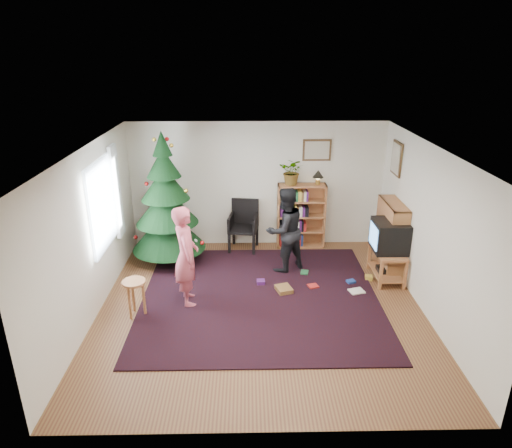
{
  "coord_description": "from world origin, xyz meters",
  "views": [
    {
      "loc": [
        -0.19,
        -6.19,
        3.82
      ],
      "look_at": [
        -0.06,
        0.76,
        1.1
      ],
      "focal_mm": 32.0,
      "sensor_mm": 36.0,
      "label": 1
    }
  ],
  "objects_px": {
    "table_lamp": "(318,175)",
    "armchair": "(243,223)",
    "bookshelf_right": "(390,237)",
    "picture_back": "(317,150)",
    "stool": "(134,289)",
    "picture_right": "(397,158)",
    "person_standing": "(186,256)",
    "tv_stand": "(387,262)",
    "christmas_tree": "(167,209)",
    "crt_tv": "(390,236)",
    "potted_plant": "(292,172)",
    "bookshelf_back": "(301,215)",
    "person_by_chair": "(285,230)"
  },
  "relations": [
    {
      "from": "picture_back",
      "to": "armchair",
      "type": "distance_m",
      "value": 2.02
    },
    {
      "from": "picture_back",
      "to": "bookshelf_back",
      "type": "bearing_deg",
      "value": -153.73
    },
    {
      "from": "bookshelf_back",
      "to": "bookshelf_right",
      "type": "height_order",
      "value": "same"
    },
    {
      "from": "christmas_tree",
      "to": "bookshelf_back",
      "type": "distance_m",
      "value": 2.66
    },
    {
      "from": "potted_plant",
      "to": "christmas_tree",
      "type": "bearing_deg",
      "value": -164.92
    },
    {
      "from": "bookshelf_right",
      "to": "stool",
      "type": "xyz_separation_m",
      "value": [
        -4.23,
        -1.4,
        -0.22
      ]
    },
    {
      "from": "tv_stand",
      "to": "picture_right",
      "type": "bearing_deg",
      "value": 73.3
    },
    {
      "from": "bookshelf_right",
      "to": "tv_stand",
      "type": "distance_m",
      "value": 0.48
    },
    {
      "from": "crt_tv",
      "to": "armchair",
      "type": "xyz_separation_m",
      "value": [
        -2.5,
        1.38,
        -0.28
      ]
    },
    {
      "from": "person_standing",
      "to": "potted_plant",
      "type": "relative_size",
      "value": 3.07
    },
    {
      "from": "christmas_tree",
      "to": "bookshelf_right",
      "type": "distance_m",
      "value": 4.06
    },
    {
      "from": "christmas_tree",
      "to": "potted_plant",
      "type": "distance_m",
      "value": 2.49
    },
    {
      "from": "picture_right",
      "to": "person_standing",
      "type": "bearing_deg",
      "value": -156.54
    },
    {
      "from": "person_by_chair",
      "to": "potted_plant",
      "type": "height_order",
      "value": "potted_plant"
    },
    {
      "from": "tv_stand",
      "to": "stool",
      "type": "xyz_separation_m",
      "value": [
        -4.11,
        -1.09,
        0.13
      ]
    },
    {
      "from": "picture_back",
      "to": "person_by_chair",
      "type": "bearing_deg",
      "value": -119.85
    },
    {
      "from": "bookshelf_right",
      "to": "table_lamp",
      "type": "height_order",
      "value": "table_lamp"
    },
    {
      "from": "person_by_chair",
      "to": "christmas_tree",
      "type": "bearing_deg",
      "value": -43.18
    },
    {
      "from": "table_lamp",
      "to": "bookshelf_back",
      "type": "bearing_deg",
      "value": 180.0
    },
    {
      "from": "picture_back",
      "to": "crt_tv",
      "type": "bearing_deg",
      "value": -55.88
    },
    {
      "from": "person_standing",
      "to": "picture_back",
      "type": "bearing_deg",
      "value": -59.59
    },
    {
      "from": "picture_back",
      "to": "table_lamp",
      "type": "xyz_separation_m",
      "value": [
        0.03,
        -0.14,
        -0.46
      ]
    },
    {
      "from": "stool",
      "to": "table_lamp",
      "type": "bearing_deg",
      "value": 39.52
    },
    {
      "from": "christmas_tree",
      "to": "person_standing",
      "type": "height_order",
      "value": "christmas_tree"
    },
    {
      "from": "bookshelf_back",
      "to": "crt_tv",
      "type": "relative_size",
      "value": 2.17
    },
    {
      "from": "crt_tv",
      "to": "potted_plant",
      "type": "relative_size",
      "value": 1.14
    },
    {
      "from": "crt_tv",
      "to": "table_lamp",
      "type": "bearing_deg",
      "value": 125.86
    },
    {
      "from": "picture_right",
      "to": "stool",
      "type": "xyz_separation_m",
      "value": [
        -4.36,
        -1.94,
        -1.5
      ]
    },
    {
      "from": "tv_stand",
      "to": "person_standing",
      "type": "relative_size",
      "value": 0.52
    },
    {
      "from": "stool",
      "to": "picture_right",
      "type": "bearing_deg",
      "value": 23.95
    },
    {
      "from": "potted_plant",
      "to": "bookshelf_right",
      "type": "bearing_deg",
      "value": -34.26
    },
    {
      "from": "armchair",
      "to": "person_by_chair",
      "type": "bearing_deg",
      "value": -44.37
    },
    {
      "from": "person_by_chair",
      "to": "person_standing",
      "type": "bearing_deg",
      "value": 2.46
    },
    {
      "from": "christmas_tree",
      "to": "table_lamp",
      "type": "distance_m",
      "value": 2.96
    },
    {
      "from": "person_standing",
      "to": "potted_plant",
      "type": "distance_m",
      "value": 2.93
    },
    {
      "from": "picture_right",
      "to": "stool",
      "type": "relative_size",
      "value": 1.03
    },
    {
      "from": "bookshelf_back",
      "to": "potted_plant",
      "type": "distance_m",
      "value": 0.92
    },
    {
      "from": "table_lamp",
      "to": "armchair",
      "type": "bearing_deg",
      "value": -177.76
    },
    {
      "from": "christmas_tree",
      "to": "crt_tv",
      "type": "bearing_deg",
      "value": -11.7
    },
    {
      "from": "picture_right",
      "to": "tv_stand",
      "type": "bearing_deg",
      "value": -106.7
    },
    {
      "from": "crt_tv",
      "to": "bookshelf_right",
      "type": "bearing_deg",
      "value": 68.18
    },
    {
      "from": "armchair",
      "to": "stool",
      "type": "relative_size",
      "value": 1.71
    },
    {
      "from": "picture_right",
      "to": "potted_plant",
      "type": "bearing_deg",
      "value": 161.84
    },
    {
      "from": "bookshelf_back",
      "to": "crt_tv",
      "type": "height_order",
      "value": "bookshelf_back"
    },
    {
      "from": "picture_right",
      "to": "armchair",
      "type": "relative_size",
      "value": 0.6
    },
    {
      "from": "picture_right",
      "to": "crt_tv",
      "type": "height_order",
      "value": "picture_right"
    },
    {
      "from": "christmas_tree",
      "to": "person_standing",
      "type": "relative_size",
      "value": 1.53
    },
    {
      "from": "person_standing",
      "to": "picture_right",
      "type": "bearing_deg",
      "value": -81.13
    },
    {
      "from": "tv_stand",
      "to": "stool",
      "type": "distance_m",
      "value": 4.25
    },
    {
      "from": "bookshelf_right",
      "to": "crt_tv",
      "type": "bearing_deg",
      "value": 158.18
    }
  ]
}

